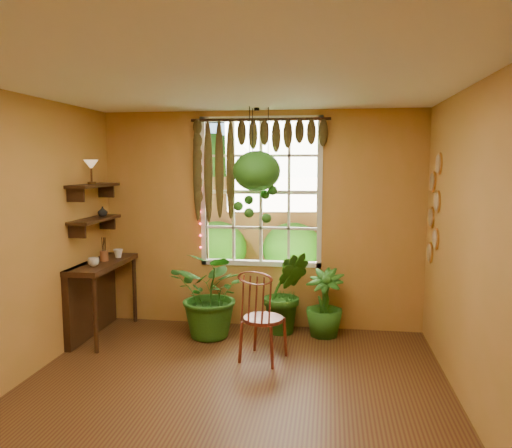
# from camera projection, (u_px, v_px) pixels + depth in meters

# --- Properties ---
(floor) EXTENTS (4.50, 4.50, 0.00)m
(floor) POSITION_uv_depth(u_px,v_px,m) (223.00, 410.00, 4.18)
(floor) COLOR brown
(floor) RESTS_ON ground
(ceiling) EXTENTS (4.50, 4.50, 0.00)m
(ceiling) POSITION_uv_depth(u_px,v_px,m) (221.00, 79.00, 3.85)
(ceiling) COLOR white
(ceiling) RESTS_ON wall_back
(wall_back) EXTENTS (4.00, 0.00, 4.00)m
(wall_back) POSITION_uv_depth(u_px,v_px,m) (261.00, 220.00, 6.22)
(wall_back) COLOR #C28542
(wall_back) RESTS_ON floor
(wall_right) EXTENTS (0.00, 4.50, 4.50)m
(wall_right) POSITION_uv_depth(u_px,v_px,m) (484.00, 258.00, 3.72)
(wall_right) COLOR #C28542
(wall_right) RESTS_ON floor
(window) EXTENTS (1.52, 0.10, 1.86)m
(window) POSITION_uv_depth(u_px,v_px,m) (261.00, 192.00, 6.21)
(window) COLOR white
(window) RESTS_ON wall_back
(valance_vine) EXTENTS (1.70, 0.12, 1.10)m
(valance_vine) POSITION_uv_depth(u_px,v_px,m) (253.00, 145.00, 6.03)
(valance_vine) COLOR #331A0E
(valance_vine) RESTS_ON window
(string_lights) EXTENTS (0.03, 0.03, 1.54)m
(string_lights) POSITION_uv_depth(u_px,v_px,m) (200.00, 188.00, 6.23)
(string_lights) COLOR #FF2633
(string_lights) RESTS_ON window
(wall_plates) EXTENTS (0.04, 0.32, 1.10)m
(wall_plates) POSITION_uv_depth(u_px,v_px,m) (434.00, 210.00, 5.46)
(wall_plates) COLOR beige
(wall_plates) RESTS_ON wall_right
(counter_ledge) EXTENTS (0.40, 1.20, 0.90)m
(counter_ledge) POSITION_uv_depth(u_px,v_px,m) (95.00, 290.00, 5.96)
(counter_ledge) COLOR #331A0E
(counter_ledge) RESTS_ON floor
(shelf_lower) EXTENTS (0.25, 0.90, 0.04)m
(shelf_lower) POSITION_uv_depth(u_px,v_px,m) (95.00, 220.00, 5.85)
(shelf_lower) COLOR #331A0E
(shelf_lower) RESTS_ON wall_left
(shelf_upper) EXTENTS (0.25, 0.90, 0.04)m
(shelf_upper) POSITION_uv_depth(u_px,v_px,m) (94.00, 185.00, 5.80)
(shelf_upper) COLOR #331A0E
(shelf_upper) RESTS_ON wall_left
(backyard) EXTENTS (14.00, 10.00, 12.00)m
(backyard) POSITION_uv_depth(u_px,v_px,m) (301.00, 199.00, 10.74)
(backyard) COLOR #2A5E1A
(backyard) RESTS_ON ground
(windsor_chair) EXTENTS (0.53, 0.54, 1.12)m
(windsor_chair) POSITION_uv_depth(u_px,v_px,m) (262.00, 330.00, 5.20)
(windsor_chair) COLOR maroon
(windsor_chair) RESTS_ON floor
(potted_plant_left) EXTENTS (1.17, 1.09, 1.05)m
(potted_plant_left) POSITION_uv_depth(u_px,v_px,m) (213.00, 294.00, 5.88)
(potted_plant_left) COLOR #204A13
(potted_plant_left) RESTS_ON floor
(potted_plant_mid) EXTENTS (0.64, 0.56, 1.01)m
(potted_plant_mid) POSITION_uv_depth(u_px,v_px,m) (286.00, 292.00, 6.03)
(potted_plant_mid) COLOR #204A13
(potted_plant_mid) RESTS_ON floor
(potted_plant_right) EXTENTS (0.56, 0.56, 0.81)m
(potted_plant_right) POSITION_uv_depth(u_px,v_px,m) (324.00, 303.00, 5.93)
(potted_plant_right) COLOR #204A13
(potted_plant_right) RESTS_ON floor
(hanging_basket) EXTENTS (0.56, 0.56, 1.35)m
(hanging_basket) POSITION_uv_depth(u_px,v_px,m) (257.00, 176.00, 5.86)
(hanging_basket) COLOR black
(hanging_basket) RESTS_ON ceiling
(cup_a) EXTENTS (0.13, 0.13, 0.10)m
(cup_a) POSITION_uv_depth(u_px,v_px,m) (93.00, 262.00, 5.63)
(cup_a) COLOR silver
(cup_a) RESTS_ON counter_ledge
(cup_b) EXTENTS (0.12, 0.12, 0.11)m
(cup_b) POSITION_uv_depth(u_px,v_px,m) (118.00, 253.00, 6.14)
(cup_b) COLOR beige
(cup_b) RESTS_ON counter_ledge
(brush_jar) EXTENTS (0.10, 0.10, 0.36)m
(brush_jar) POSITION_uv_depth(u_px,v_px,m) (104.00, 249.00, 5.93)
(brush_jar) COLOR brown
(brush_jar) RESTS_ON counter_ledge
(shelf_vase) EXTENTS (0.14, 0.14, 0.12)m
(shelf_vase) POSITION_uv_depth(u_px,v_px,m) (103.00, 211.00, 6.03)
(shelf_vase) COLOR #B2AD99
(shelf_vase) RESTS_ON shelf_lower
(tiffany_lamp) EXTENTS (0.17, 0.17, 0.28)m
(tiffany_lamp) POSITION_uv_depth(u_px,v_px,m) (91.00, 166.00, 5.70)
(tiffany_lamp) COLOR brown
(tiffany_lamp) RESTS_ON shelf_upper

